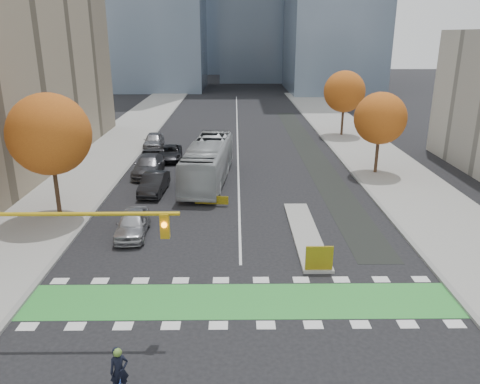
{
  "coord_description": "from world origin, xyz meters",
  "views": [
    {
      "loc": [
        -0.26,
        -17.22,
        11.64
      ],
      "look_at": [
        0.0,
        8.25,
        3.0
      ],
      "focal_mm": 35.0,
      "sensor_mm": 36.0,
      "label": 1
    }
  ],
  "objects_px": {
    "tree_east_far": "(344,92)",
    "parked_car_c": "(149,165)",
    "parked_car_a": "(133,224)",
    "traffic_signal_west": "(39,240)",
    "parked_car_b": "(154,183)",
    "tree_west": "(49,134)",
    "hazard_board": "(319,258)",
    "tree_east_near": "(380,118)",
    "parked_car_e": "(154,141)",
    "bus": "(208,162)",
    "parked_car_d": "(170,153)"
  },
  "relations": [
    {
      "from": "tree_east_far",
      "to": "parked_car_c",
      "type": "height_order",
      "value": "tree_east_far"
    },
    {
      "from": "parked_car_a",
      "to": "parked_car_c",
      "type": "relative_size",
      "value": 0.78
    },
    {
      "from": "traffic_signal_west",
      "to": "parked_car_b",
      "type": "height_order",
      "value": "traffic_signal_west"
    },
    {
      "from": "tree_west",
      "to": "parked_car_a",
      "type": "xyz_separation_m",
      "value": [
        5.5,
        -2.99,
        -4.87
      ]
    },
    {
      "from": "hazard_board",
      "to": "tree_west",
      "type": "xyz_separation_m",
      "value": [
        -16.0,
        7.8,
        4.82
      ]
    },
    {
      "from": "hazard_board",
      "to": "tree_west",
      "type": "distance_m",
      "value": 18.44
    },
    {
      "from": "hazard_board",
      "to": "tree_east_near",
      "type": "xyz_separation_m",
      "value": [
        8.0,
        17.8,
        4.06
      ]
    },
    {
      "from": "parked_car_b",
      "to": "tree_west",
      "type": "bearing_deg",
      "value": -134.58
    },
    {
      "from": "hazard_board",
      "to": "tree_east_far",
      "type": "height_order",
      "value": "tree_east_far"
    },
    {
      "from": "traffic_signal_west",
      "to": "parked_car_e",
      "type": "height_order",
      "value": "traffic_signal_west"
    },
    {
      "from": "traffic_signal_west",
      "to": "parked_car_c",
      "type": "distance_m",
      "value": 22.69
    },
    {
      "from": "bus",
      "to": "parked_car_c",
      "type": "xyz_separation_m",
      "value": [
        -5.29,
        2.13,
        -0.86
      ]
    },
    {
      "from": "tree_east_near",
      "to": "parked_car_e",
      "type": "xyz_separation_m",
      "value": [
        -21.0,
        9.95,
        -4.05
      ]
    },
    {
      "from": "hazard_board",
      "to": "bus",
      "type": "xyz_separation_m",
      "value": [
        -6.49,
        15.62,
        0.89
      ]
    },
    {
      "from": "bus",
      "to": "parked_car_e",
      "type": "distance_m",
      "value": 13.79
    },
    {
      "from": "tree_east_near",
      "to": "tree_east_far",
      "type": "xyz_separation_m",
      "value": [
        0.5,
        16.0,
        0.38
      ]
    },
    {
      "from": "parked_car_a",
      "to": "parked_car_d",
      "type": "xyz_separation_m",
      "value": [
        -0.07,
        17.95,
        -0.07
      ]
    },
    {
      "from": "parked_car_c",
      "to": "tree_west",
      "type": "bearing_deg",
      "value": -112.87
    },
    {
      "from": "tree_east_far",
      "to": "traffic_signal_west",
      "type": "height_order",
      "value": "tree_east_far"
    },
    {
      "from": "parked_car_d",
      "to": "parked_car_e",
      "type": "bearing_deg",
      "value": 110.17
    },
    {
      "from": "hazard_board",
      "to": "parked_car_e",
      "type": "relative_size",
      "value": 0.29
    },
    {
      "from": "hazard_board",
      "to": "parked_car_e",
      "type": "distance_m",
      "value": 30.65
    },
    {
      "from": "tree_west",
      "to": "parked_car_e",
      "type": "xyz_separation_m",
      "value": [
        3.0,
        19.95,
        -4.81
      ]
    },
    {
      "from": "tree_east_near",
      "to": "parked_car_d",
      "type": "bearing_deg",
      "value": 165.06
    },
    {
      "from": "parked_car_c",
      "to": "parked_car_d",
      "type": "bearing_deg",
      "value": 76.37
    },
    {
      "from": "bus",
      "to": "parked_car_b",
      "type": "relative_size",
      "value": 2.58
    },
    {
      "from": "hazard_board",
      "to": "tree_east_near",
      "type": "bearing_deg",
      "value": 65.8
    },
    {
      "from": "tree_east_near",
      "to": "parked_car_b",
      "type": "relative_size",
      "value": 1.51
    },
    {
      "from": "parked_car_e",
      "to": "tree_west",
      "type": "bearing_deg",
      "value": -100.25
    },
    {
      "from": "tree_east_far",
      "to": "parked_car_d",
      "type": "bearing_deg",
      "value": -149.91
    },
    {
      "from": "tree_east_far",
      "to": "parked_car_e",
      "type": "distance_m",
      "value": 22.77
    },
    {
      "from": "tree_east_far",
      "to": "traffic_signal_west",
      "type": "bearing_deg",
      "value": -117.95
    },
    {
      "from": "tree_east_far",
      "to": "bus",
      "type": "height_order",
      "value": "tree_east_far"
    },
    {
      "from": "traffic_signal_west",
      "to": "parked_car_b",
      "type": "distance_m",
      "value": 17.82
    },
    {
      "from": "hazard_board",
      "to": "parked_car_b",
      "type": "height_order",
      "value": "parked_car_b"
    },
    {
      "from": "tree_east_near",
      "to": "bus",
      "type": "bearing_deg",
      "value": -171.46
    },
    {
      "from": "parked_car_b",
      "to": "traffic_signal_west",
      "type": "bearing_deg",
      "value": -91.27
    },
    {
      "from": "tree_west",
      "to": "parked_car_a",
      "type": "height_order",
      "value": "tree_west"
    },
    {
      "from": "bus",
      "to": "parked_car_b",
      "type": "bearing_deg",
      "value": -139.1
    },
    {
      "from": "tree_east_near",
      "to": "parked_car_c",
      "type": "bearing_deg",
      "value": -179.86
    },
    {
      "from": "parked_car_c",
      "to": "tree_east_far",
      "type": "bearing_deg",
      "value": 38.42
    },
    {
      "from": "parked_car_d",
      "to": "tree_east_far",
      "type": "bearing_deg",
      "value": 24.31
    },
    {
      "from": "tree_east_far",
      "to": "traffic_signal_west",
      "type": "relative_size",
      "value": 0.9
    },
    {
      "from": "tree_west",
      "to": "traffic_signal_west",
      "type": "bearing_deg",
      "value": -71.98
    },
    {
      "from": "tree_east_near",
      "to": "tree_east_far",
      "type": "distance_m",
      "value": 16.01
    },
    {
      "from": "tree_east_near",
      "to": "parked_car_e",
      "type": "height_order",
      "value": "tree_east_near"
    },
    {
      "from": "parked_car_c",
      "to": "parked_car_e",
      "type": "xyz_separation_m",
      "value": [
        -1.21,
        10.0,
        -0.01
      ]
    },
    {
      "from": "parked_car_a",
      "to": "parked_car_e",
      "type": "bearing_deg",
      "value": 93.76
    },
    {
      "from": "tree_east_near",
      "to": "parked_car_d",
      "type": "distance_m",
      "value": 19.67
    },
    {
      "from": "parked_car_b",
      "to": "parked_car_e",
      "type": "relative_size",
      "value": 0.98
    }
  ]
}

